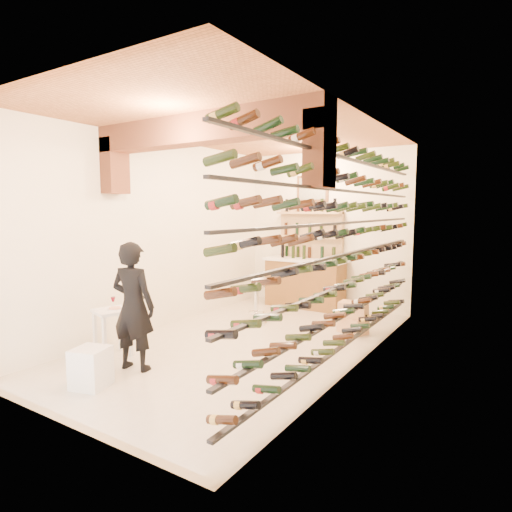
{
  "coord_description": "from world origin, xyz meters",
  "views": [
    {
      "loc": [
        3.54,
        -5.25,
        2.02
      ],
      "look_at": [
        0.0,
        0.3,
        1.3
      ],
      "focal_mm": 29.97,
      "sensor_mm": 36.0,
      "label": 1
    }
  ],
  "objects": [
    {
      "name": "tasting_table",
      "position": [
        -1.22,
        -1.47,
        0.53
      ],
      "size": [
        0.56,
        0.56,
        0.79
      ],
      "rotation": [
        0.0,
        0.0,
        -0.31
      ],
      "color": "white",
      "rests_on": "ground"
    },
    {
      "name": "chrome_barstool",
      "position": [
        -0.44,
        0.99,
        0.43
      ],
      "size": [
        0.38,
        0.38,
        0.74
      ],
      "rotation": [
        0.0,
        0.0,
        0.14
      ],
      "color": "silver",
      "rests_on": "ground"
    },
    {
      "name": "ground",
      "position": [
        0.0,
        0.0,
        0.0
      ],
      "size": [
        6.0,
        6.0,
        0.0
      ],
      "primitive_type": "plane",
      "color": "beige",
      "rests_on": "ground"
    },
    {
      "name": "room_shell",
      "position": [
        0.0,
        -0.26,
        2.25
      ],
      "size": [
        3.52,
        6.02,
        3.21
      ],
      "color": "white",
      "rests_on": "ground"
    },
    {
      "name": "wine_rack",
      "position": [
        1.53,
        0.0,
        1.55
      ],
      "size": [
        0.32,
        5.7,
        2.56
      ],
      "color": "black",
      "rests_on": "ground"
    },
    {
      "name": "back_shelving",
      "position": [
        -0.3,
        2.89,
        1.17
      ],
      "size": [
        1.4,
        0.31,
        2.73
      ],
      "color": "tan",
      "rests_on": "ground"
    },
    {
      "name": "crate_upper",
      "position": [
        1.21,
        1.37,
        0.39
      ],
      "size": [
        0.45,
        0.32,
        0.26
      ],
      "primitive_type": "cube",
      "rotation": [
        0.0,
        0.0,
        0.06
      ],
      "color": "tan",
      "rests_on": "crate_lower"
    },
    {
      "name": "back_counter",
      "position": [
        -0.3,
        2.65,
        0.53
      ],
      "size": [
        1.7,
        0.62,
        1.29
      ],
      "color": "brown",
      "rests_on": "ground"
    },
    {
      "name": "person",
      "position": [
        -0.58,
        -1.66,
        0.81
      ],
      "size": [
        0.66,
        0.5,
        1.63
      ],
      "primitive_type": "imported",
      "rotation": [
        0.0,
        0.0,
        3.34
      ],
      "color": "black",
      "rests_on": "ground"
    },
    {
      "name": "white_stool",
      "position": [
        -0.56,
        -2.31,
        0.23
      ],
      "size": [
        0.45,
        0.45,
        0.46
      ],
      "primitive_type": "cube",
      "rotation": [
        0.0,
        0.0,
        0.28
      ],
      "color": "white",
      "rests_on": "ground"
    },
    {
      "name": "crate_lower",
      "position": [
        1.21,
        1.37,
        0.13
      ],
      "size": [
        0.52,
        0.44,
        0.26
      ],
      "primitive_type": "cube",
      "rotation": [
        0.0,
        0.0,
        -0.35
      ],
      "color": "tan",
      "rests_on": "ground"
    }
  ]
}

